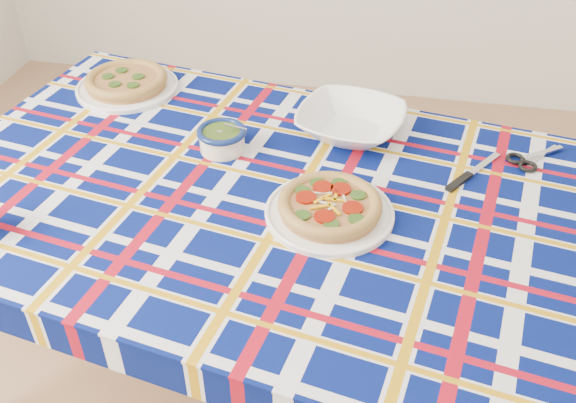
% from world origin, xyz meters
% --- Properties ---
extents(dining_table, '(1.54, 1.11, 0.66)m').
position_xyz_m(dining_table, '(-0.35, 0.28, 0.60)').
color(dining_table, brown).
rests_on(dining_table, floor).
extents(tablecloth, '(1.57, 1.14, 0.09)m').
position_xyz_m(tablecloth, '(-0.35, 0.28, 0.62)').
color(tablecloth, '#041053').
rests_on(tablecloth, dining_table).
extents(main_focaccia_plate, '(0.34, 0.34, 0.05)m').
position_xyz_m(main_focaccia_plate, '(-0.20, 0.23, 0.69)').
color(main_focaccia_plate, '#A46A3A').
rests_on(main_focaccia_plate, tablecloth).
extents(pesto_bowl, '(0.14, 0.14, 0.07)m').
position_xyz_m(pesto_bowl, '(-0.47, 0.41, 0.70)').
color(pesto_bowl, '#273D10').
rests_on(pesto_bowl, tablecloth).
extents(serving_bowl, '(0.29, 0.29, 0.06)m').
position_xyz_m(serving_bowl, '(-0.19, 0.54, 0.70)').
color(serving_bowl, white).
rests_on(serving_bowl, tablecloth).
extents(second_focaccia_plate, '(0.34, 0.34, 0.05)m').
position_xyz_m(second_focaccia_plate, '(-0.79, 0.64, 0.69)').
color(second_focaccia_plate, '#A46A3A').
rests_on(second_focaccia_plate, tablecloth).
extents(table_knife, '(0.13, 0.18, 0.01)m').
position_xyz_m(table_knife, '(0.11, 0.46, 0.67)').
color(table_knife, silver).
rests_on(table_knife, tablecloth).
extents(kitchen_scissors, '(0.18, 0.18, 0.01)m').
position_xyz_m(kitchen_scissors, '(0.24, 0.53, 0.67)').
color(kitchen_scissors, silver).
rests_on(kitchen_scissors, tablecloth).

